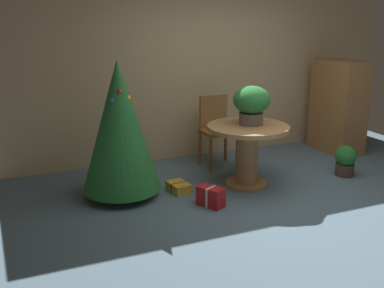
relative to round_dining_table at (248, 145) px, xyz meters
name	(u,v)px	position (x,y,z in m)	size (l,w,h in m)	color
ground_plane	(291,207)	(0.12, -0.77, -0.51)	(6.60, 6.60, 0.00)	slate
back_wall_panel	(208,67)	(0.12, 1.43, 0.79)	(6.00, 0.10, 2.60)	tan
round_dining_table	(248,145)	(0.00, 0.00, 0.00)	(0.99, 0.99, 0.76)	#B27F4C
flower_vase	(251,103)	(0.06, 0.04, 0.52)	(0.44, 0.44, 0.47)	#665B51
wooden_chair_far	(216,126)	(0.00, 0.86, 0.05)	(0.45, 0.40, 0.97)	brown
holiday_tree	(120,126)	(-1.50, 0.27, 0.32)	(0.90, 0.90, 1.57)	brown
gift_box_gold	(179,187)	(-0.85, 0.12, -0.45)	(0.24, 0.32, 0.11)	gold
gift_box_red	(211,197)	(-0.68, -0.40, -0.40)	(0.28, 0.33, 0.22)	red
wooden_cabinet	(338,106)	(2.02, 0.77, 0.19)	(0.48, 0.82, 1.39)	#9E6B3D
potted_plant	(345,160)	(1.36, -0.20, -0.30)	(0.27, 0.27, 0.41)	#4C382D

